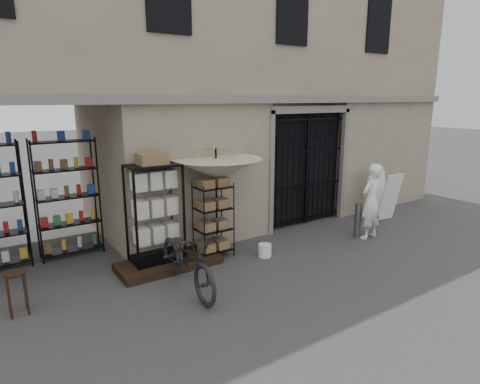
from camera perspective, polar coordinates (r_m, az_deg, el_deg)
ground at (r=8.28m, az=10.20°, el=-10.29°), size 80.00×80.00×0.00m
main_building at (r=10.89m, az=-4.35°, el=19.65°), size 14.00×4.00×9.00m
shop_recess at (r=8.44m, az=-27.18°, el=-0.39°), size 3.00×1.70×3.00m
shop_shelving at (r=8.97m, az=-27.72°, el=-1.35°), size 2.70×0.50×2.50m
iron_gate at (r=10.61m, az=8.87°, el=3.43°), size 2.50×0.21×3.00m
step_platform at (r=8.20m, az=-10.08°, el=-9.94°), size 2.00×0.90×0.15m
display_cabinet at (r=7.93m, az=-11.93°, el=-3.68°), size 1.10×0.88×2.07m
wire_rack at (r=8.38m, az=-3.81°, el=-4.11°), size 0.81×0.67×1.60m
market_umbrella at (r=8.31m, az=-3.43°, el=4.13°), size 1.86×1.89×2.73m
white_bucket at (r=8.58m, az=3.54°, el=-8.28°), size 0.34×0.34×0.27m
bicycle at (r=7.33m, az=-7.37°, el=-13.40°), size 0.79×1.15×2.13m
wooden_stool at (r=7.21m, az=-29.14°, el=-12.34°), size 0.42×0.42×0.69m
steel_bollard at (r=10.02m, az=16.41°, el=-3.87°), size 0.20×0.20×0.84m
shopkeeper at (r=10.18m, az=17.74°, el=-6.19°), size 0.89×1.87×0.43m
easel_sign at (r=11.63m, az=19.79°, el=-0.51°), size 0.66×0.75×1.30m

